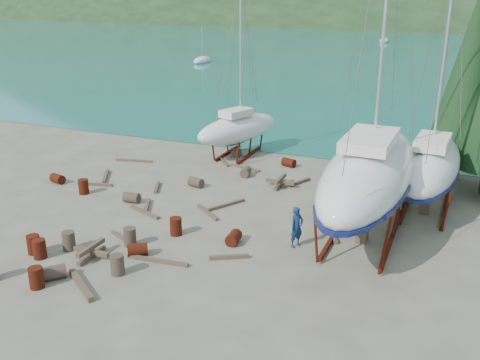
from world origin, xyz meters
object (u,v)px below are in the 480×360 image
at_px(large_sailboat_near, 369,172).
at_px(small_sailboat_shore, 238,128).
at_px(large_sailboat_far, 430,165).
at_px(worker, 297,227).

bearing_deg(large_sailboat_near, small_sailboat_shore, 138.51).
distance_m(large_sailboat_near, large_sailboat_far, 5.26).
bearing_deg(worker, small_sailboat_shore, 63.70).
bearing_deg(small_sailboat_shore, large_sailboat_far, -1.40).
xyz_separation_m(small_sailboat_shore, worker, (8.23, -12.46, -1.02)).
height_order(large_sailboat_far, small_sailboat_shore, large_sailboat_far).
height_order(large_sailboat_near, large_sailboat_far, large_sailboat_near).
bearing_deg(small_sailboat_shore, large_sailboat_near, -21.87).
bearing_deg(large_sailboat_near, worker, -136.95).
relative_size(large_sailboat_far, small_sailboat_shore, 1.28).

